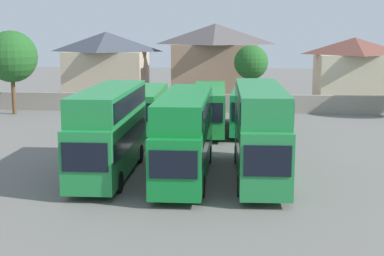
# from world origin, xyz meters

# --- Properties ---
(ground) EXTENTS (140.00, 140.00, 0.00)m
(ground) POSITION_xyz_m (0.00, 18.00, 0.00)
(ground) COLOR slate
(depot_boundary_wall) EXTENTS (56.00, 0.50, 1.80)m
(depot_boundary_wall) POSITION_xyz_m (0.00, 24.67, 0.90)
(depot_boundary_wall) COLOR gray
(depot_boundary_wall) RESTS_ON ground
(bus_1) EXTENTS (2.74, 10.74, 4.93)m
(bus_1) POSITION_xyz_m (-4.38, -0.15, 2.78)
(bus_1) COLOR #20833E
(bus_1) RESTS_ON ground
(bus_2) EXTENTS (2.70, 11.53, 4.70)m
(bus_2) POSITION_xyz_m (-0.09, -0.28, 2.66)
(bus_2) COLOR #127D30
(bus_2) RESTS_ON ground
(bus_3) EXTENTS (2.86, 11.30, 5.10)m
(bus_3) POSITION_xyz_m (4.01, -0.09, 2.87)
(bus_3) COLOR #228140
(bus_3) RESTS_ON ground
(bus_4) EXTENTS (2.83, 10.78, 3.34)m
(bus_4) POSITION_xyz_m (-4.76, 14.63, 1.91)
(bus_4) COLOR #1F8738
(bus_4) RESTS_ON ground
(bus_5) EXTENTS (2.97, 11.43, 3.54)m
(bus_5) POSITION_xyz_m (0.36, 14.32, 2.02)
(bus_5) COLOR #1D8B37
(bus_5) RESTS_ON ground
(bus_6) EXTENTS (2.96, 10.25, 3.46)m
(bus_6) POSITION_xyz_m (3.62, 14.53, 1.97)
(bus_6) COLOR #167D40
(bus_6) RESTS_ON ground
(house_terrace_left) EXTENTS (9.49, 6.90, 7.86)m
(house_terrace_left) POSITION_xyz_m (-12.88, 34.33, 4.01)
(house_terrace_left) COLOR #C6B293
(house_terrace_left) RESTS_ON ground
(house_terrace_centre) EXTENTS (9.86, 7.54, 8.78)m
(house_terrace_centre) POSITION_xyz_m (-0.10, 34.26, 4.48)
(house_terrace_centre) COLOR #9E7A60
(house_terrace_centre) RESTS_ON ground
(house_terrace_right) EXTENTS (8.48, 7.77, 7.25)m
(house_terrace_right) POSITION_xyz_m (15.41, 33.54, 3.70)
(house_terrace_right) COLOR beige
(house_terrace_right) RESTS_ON ground
(tree_left_of_lot) EXTENTS (4.95, 4.95, 8.06)m
(tree_left_of_lot) POSITION_xyz_m (-19.04, 21.67, 5.56)
(tree_left_of_lot) COLOR brown
(tree_left_of_lot) RESTS_ON ground
(tree_behind_wall) EXTENTS (3.49, 3.49, 6.58)m
(tree_behind_wall) POSITION_xyz_m (3.90, 27.17, 4.75)
(tree_behind_wall) COLOR brown
(tree_behind_wall) RESTS_ON ground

